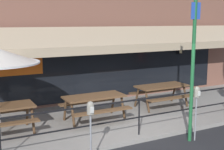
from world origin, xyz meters
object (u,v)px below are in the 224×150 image
parking_meter_near (90,114)px  street_sign_pole (193,50)px  picnic_table_right (162,90)px  parking_meter_far (197,97)px  picnic_table_centre (94,101)px

parking_meter_near → street_sign_pole: bearing=2.7°
picnic_table_right → parking_meter_far: parking_meter_far is taller
parking_meter_far → street_sign_pole: (-0.13, 0.04, 1.19)m
picnic_table_right → parking_meter_near: parking_meter_near is taller
picnic_table_centre → street_sign_pole: bearing=-55.8°
picnic_table_right → picnic_table_centre: bearing=-173.5°
parking_meter_near → street_sign_pole: street_sign_pole is taller
parking_meter_far → street_sign_pole: 1.20m
parking_meter_near → parking_meter_far: 2.97m
picnic_table_centre → parking_meter_far: bearing=-54.1°
picnic_table_centre → parking_meter_near: bearing=-116.1°
picnic_table_right → parking_meter_far: 2.91m
parking_meter_near → street_sign_pole: (2.83, 0.13, 1.19)m
picnic_table_centre → parking_meter_near: parking_meter_near is taller
parking_meter_near → picnic_table_right: bearing=35.6°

